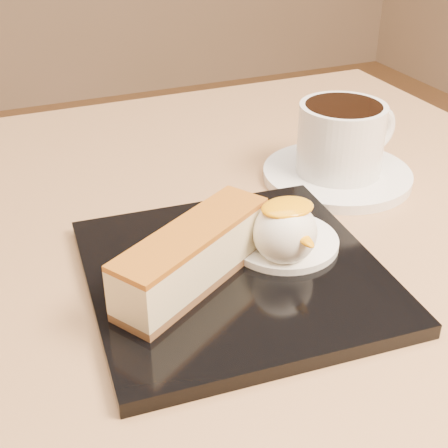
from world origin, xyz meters
name	(u,v)px	position (x,y,z in m)	size (l,w,h in m)	color
table	(220,393)	(0.00, 0.00, 0.56)	(0.80, 0.80, 0.72)	black
dessert_plate	(234,274)	(0.00, -0.03, 0.73)	(0.22, 0.22, 0.01)	black
cheesecake	(193,256)	(-0.04, -0.04, 0.75)	(0.14, 0.11, 0.05)	brown
cream_smear	(283,241)	(0.05, -0.02, 0.73)	(0.09, 0.09, 0.01)	white
ice_cream_scoop	(285,232)	(0.04, -0.04, 0.76)	(0.05, 0.05, 0.05)	white
mango_sauce	(287,207)	(0.04, -0.04, 0.78)	(0.04, 0.03, 0.01)	#FE9E08
mint_sprig	(238,229)	(0.02, 0.01, 0.74)	(0.04, 0.03, 0.00)	#297E34
saucer	(337,175)	(0.17, 0.09, 0.72)	(0.15, 0.15, 0.01)	white
coffee_cup	(342,137)	(0.17, 0.09, 0.77)	(0.11, 0.09, 0.07)	white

